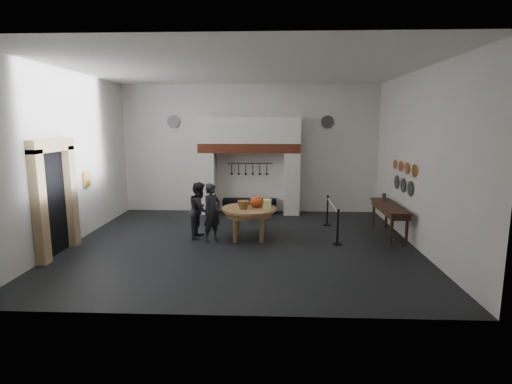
{
  "coord_description": "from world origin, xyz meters",
  "views": [
    {
      "loc": [
        0.81,
        -10.18,
        3.17
      ],
      "look_at": [
        0.37,
        0.29,
        1.35
      ],
      "focal_mm": 28.0,
      "sensor_mm": 36.0,
      "label": 1
    }
  ],
  "objects_px": {
    "work_table": "(249,209)",
    "barrier_post_far": "(327,211)",
    "visitor_far": "(200,210)",
    "side_table": "(390,206)",
    "iron_range": "(250,206)",
    "barrier_post_near": "(338,228)",
    "visitor_near": "(212,213)"
  },
  "relations": [
    {
      "from": "iron_range",
      "to": "work_table",
      "type": "height_order",
      "value": "work_table"
    },
    {
      "from": "work_table",
      "to": "barrier_post_far",
      "type": "xyz_separation_m",
      "value": [
        2.36,
        1.56,
        -0.39
      ]
    },
    {
      "from": "iron_range",
      "to": "side_table",
      "type": "relative_size",
      "value": 0.86
    },
    {
      "from": "work_table",
      "to": "barrier_post_far",
      "type": "distance_m",
      "value": 2.86
    },
    {
      "from": "work_table",
      "to": "barrier_post_far",
      "type": "height_order",
      "value": "barrier_post_far"
    },
    {
      "from": "work_table",
      "to": "side_table",
      "type": "distance_m",
      "value": 3.95
    },
    {
      "from": "work_table",
      "to": "visitor_near",
      "type": "distance_m",
      "value": 1.02
    },
    {
      "from": "work_table",
      "to": "barrier_post_near",
      "type": "height_order",
      "value": "barrier_post_near"
    },
    {
      "from": "iron_range",
      "to": "side_table",
      "type": "xyz_separation_m",
      "value": [
        4.1,
        -2.8,
        0.62
      ]
    },
    {
      "from": "work_table",
      "to": "visitor_far",
      "type": "xyz_separation_m",
      "value": [
        -1.38,
        0.11,
        -0.06
      ]
    },
    {
      "from": "visitor_near",
      "to": "side_table",
      "type": "height_order",
      "value": "visitor_near"
    },
    {
      "from": "work_table",
      "to": "barrier_post_near",
      "type": "bearing_deg",
      "value": -10.48
    },
    {
      "from": "iron_range",
      "to": "barrier_post_far",
      "type": "xyz_separation_m",
      "value": [
        2.53,
        -1.67,
        0.2
      ]
    },
    {
      "from": "iron_range",
      "to": "visitor_near",
      "type": "relative_size",
      "value": 1.2
    },
    {
      "from": "work_table",
      "to": "barrier_post_near",
      "type": "relative_size",
      "value": 1.67
    },
    {
      "from": "side_table",
      "to": "barrier_post_near",
      "type": "bearing_deg",
      "value": -151.13
    },
    {
      "from": "iron_range",
      "to": "barrier_post_near",
      "type": "bearing_deg",
      "value": -55.45
    },
    {
      "from": "visitor_far",
      "to": "barrier_post_near",
      "type": "distance_m",
      "value": 3.79
    },
    {
      "from": "visitor_near",
      "to": "side_table",
      "type": "xyz_separation_m",
      "value": [
        4.91,
        0.72,
        0.08
      ]
    },
    {
      "from": "barrier_post_far",
      "to": "work_table",
      "type": "bearing_deg",
      "value": -146.44
    },
    {
      "from": "iron_range",
      "to": "work_table",
      "type": "bearing_deg",
      "value": -87.01
    },
    {
      "from": "visitor_far",
      "to": "side_table",
      "type": "relative_size",
      "value": 0.71
    },
    {
      "from": "visitor_near",
      "to": "barrier_post_near",
      "type": "relative_size",
      "value": 1.77
    },
    {
      "from": "visitor_near",
      "to": "barrier_post_near",
      "type": "height_order",
      "value": "visitor_near"
    },
    {
      "from": "barrier_post_near",
      "to": "barrier_post_far",
      "type": "height_order",
      "value": "same"
    },
    {
      "from": "visitor_far",
      "to": "side_table",
      "type": "xyz_separation_m",
      "value": [
        5.31,
        0.32,
        0.09
      ]
    },
    {
      "from": "barrier_post_far",
      "to": "visitor_near",
      "type": "bearing_deg",
      "value": -150.93
    },
    {
      "from": "work_table",
      "to": "visitor_near",
      "type": "relative_size",
      "value": 0.95
    },
    {
      "from": "iron_range",
      "to": "barrier_post_far",
      "type": "relative_size",
      "value": 2.11
    },
    {
      "from": "side_table",
      "to": "barrier_post_far",
      "type": "xyz_separation_m",
      "value": [
        -1.57,
        1.13,
        -0.42
      ]
    },
    {
      "from": "visitor_near",
      "to": "barrier_post_far",
      "type": "distance_m",
      "value": 3.83
    },
    {
      "from": "visitor_far",
      "to": "side_table",
      "type": "height_order",
      "value": "visitor_far"
    }
  ]
}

